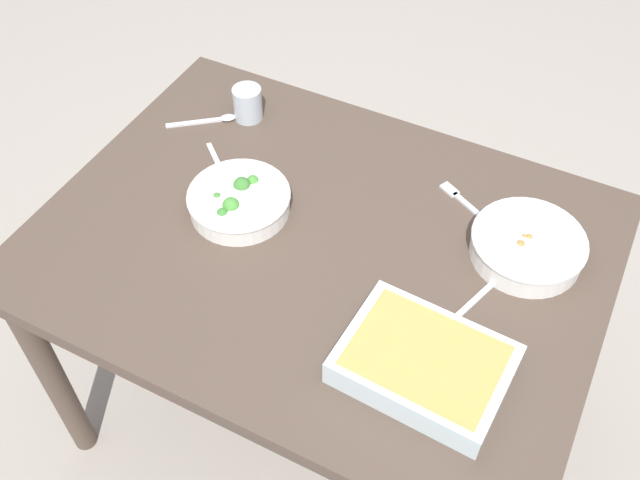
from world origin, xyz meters
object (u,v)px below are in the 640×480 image
at_px(fork_on_table, 465,203).
at_px(drink_cup, 248,105).
at_px(spoon_by_stew, 492,284).
at_px(spoon_by_broccoli, 223,173).
at_px(baking_dish, 424,363).
at_px(spoon_spare, 211,120).
at_px(stew_bowl, 528,245).
at_px(broccoli_bowl, 238,201).

bearing_deg(fork_on_table, drink_cup, 175.82).
bearing_deg(drink_cup, spoon_by_stew, -18.43).
bearing_deg(spoon_by_broccoli, spoon_by_stew, -2.51).
distance_m(baking_dish, spoon_spare, 0.86).
relative_size(drink_cup, spoon_spare, 0.57).
xyz_separation_m(spoon_by_broccoli, fork_on_table, (0.53, 0.17, -0.00)).
relative_size(stew_bowl, spoon_spare, 1.60).
xyz_separation_m(spoon_by_stew, fork_on_table, (-0.13, 0.19, -0.00)).
bearing_deg(drink_cup, spoon_spare, -142.13).
bearing_deg(drink_cup, broccoli_bowl, -62.93).
relative_size(spoon_spare, fork_on_table, 0.91).
height_order(broccoli_bowl, spoon_by_stew, broccoli_bowl).
distance_m(broccoli_bowl, spoon_by_broccoli, 0.13).
relative_size(spoon_by_stew, spoon_spare, 1.15).
bearing_deg(broccoli_bowl, stew_bowl, 14.97).
xyz_separation_m(stew_bowl, spoon_spare, (-0.82, 0.07, -0.03)).
distance_m(broccoli_bowl, spoon_spare, 0.32).
bearing_deg(stew_bowl, broccoli_bowl, -165.03).
height_order(stew_bowl, spoon_spare, stew_bowl).
bearing_deg(drink_cup, fork_on_table, -4.18).
bearing_deg(stew_bowl, fork_on_table, 152.13).
relative_size(stew_bowl, spoon_by_stew, 1.39).
distance_m(spoon_by_stew, spoon_by_broccoli, 0.66).
bearing_deg(stew_bowl, spoon_by_broccoli, -173.41).
relative_size(baking_dish, drink_cup, 3.67).
height_order(drink_cup, spoon_by_broccoli, drink_cup).
relative_size(drink_cup, spoon_by_stew, 0.49).
bearing_deg(stew_bowl, drink_cup, 170.29).
xyz_separation_m(broccoli_bowl, spoon_by_broccoli, (-0.09, 0.08, -0.03)).
distance_m(broccoli_bowl, fork_on_table, 0.51).
bearing_deg(spoon_by_stew, stew_bowl, 71.59).
bearing_deg(broccoli_bowl, spoon_by_stew, 5.21).
height_order(stew_bowl, fork_on_table, stew_bowl).
bearing_deg(spoon_spare, drink_cup, 37.87).
height_order(baking_dish, fork_on_table, baking_dish).
xyz_separation_m(broccoli_bowl, spoon_spare, (-0.22, 0.23, -0.03)).
relative_size(stew_bowl, broccoli_bowl, 1.05).
distance_m(baking_dish, spoon_by_broccoli, 0.67).
xyz_separation_m(broccoli_bowl, baking_dish, (0.52, -0.20, 0.00)).
xyz_separation_m(baking_dish, spoon_by_broccoli, (-0.61, 0.28, -0.03)).
height_order(stew_bowl, drink_cup, drink_cup).
xyz_separation_m(spoon_by_stew, spoon_by_broccoli, (-0.66, 0.03, 0.00)).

